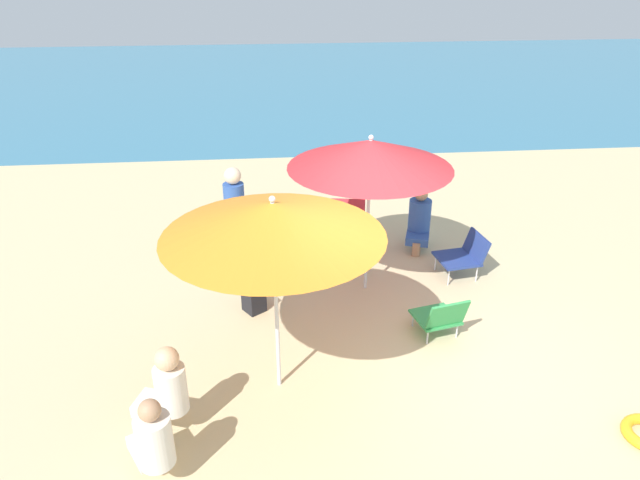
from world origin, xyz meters
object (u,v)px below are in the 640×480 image
person_c (153,440)px  beach_bag (254,300)px  person_d (236,225)px  person_b (166,389)px  umbrella_red (370,154)px  umbrella_orange (273,220)px  person_a (419,220)px  beach_chair_a (440,316)px  beach_chair_b (464,254)px  beach_chair_c (348,222)px

person_c → beach_bag: bearing=-46.9°
person_d → person_b: bearing=-26.4°
person_b → person_d: bearing=-82.9°
umbrella_red → umbrella_orange: umbrella_orange is taller
umbrella_orange → beach_bag: 2.23m
person_a → beach_bag: bearing=-40.4°
beach_chair_a → beach_chair_b: bearing=-40.7°
umbrella_red → beach_chair_a: size_ratio=3.26×
umbrella_red → beach_chair_c: size_ratio=3.16×
beach_chair_a → umbrella_orange: bearing=95.9°
person_a → person_c: person_a is taller
beach_chair_c → person_d: person_d is taller
person_d → beach_bag: 1.01m
umbrella_orange → umbrella_red: bearing=56.8°
beach_chair_c → person_d: size_ratio=0.41×
umbrella_red → person_d: (-1.65, 0.30, -1.00)m
umbrella_red → person_c: bearing=-127.4°
beach_chair_a → person_b: bearing=99.3°
umbrella_orange → person_a: bearing=53.6°
beach_chair_a → person_a: 2.29m
beach_chair_a → person_d: size_ratio=0.39×
beach_chair_a → person_b: (-2.87, -1.21, 0.21)m
beach_chair_a → beach_chair_c: (-0.73, 2.51, 0.06)m
beach_chair_a → person_b: person_b is taller
umbrella_orange → person_c: (-1.05, -1.12, -1.42)m
beach_bag → beach_chair_c: bearing=51.7°
person_a → person_d: (-2.62, -0.80, 0.40)m
person_b → beach_bag: size_ratio=3.21×
person_a → beach_bag: size_ratio=3.10×
person_d → person_c: bearing=-24.9°
umbrella_red → person_c: (-2.23, -2.92, -1.39)m
umbrella_red → umbrella_orange: (-1.18, -1.81, 0.03)m
beach_chair_c → person_a: person_a is taller
person_b → beach_bag: 2.13m
person_a → umbrella_orange: bearing=-18.9°
person_d → beach_bag: person_d is taller
person_a → beach_chair_c: bearing=-86.0°
person_b → beach_bag: person_b is taller
person_b → beach_bag: (0.75, 1.96, -0.34)m
beach_chair_a → umbrella_red: bearing=16.5°
beach_chair_c → beach_bag: beach_chair_c is taller
person_c → person_d: size_ratio=0.55×
beach_bag → beach_chair_b: bearing=12.5°
person_b → person_d: 2.75m
beach_chair_c → person_a: bearing=84.3°
person_b → person_a: bearing=-113.6°
person_d → beach_bag: size_ratio=5.46×
umbrella_red → beach_bag: 2.27m
person_d → person_a: bearing=92.4°
beach_chair_b → person_a: (-0.41, 0.89, 0.12)m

